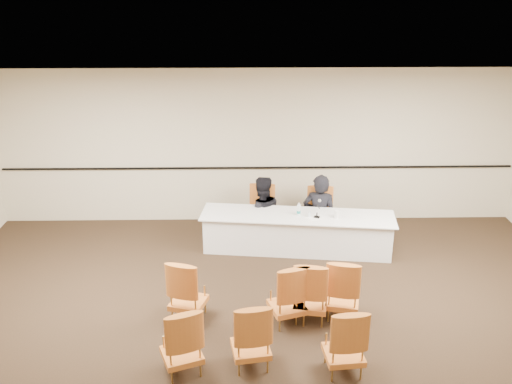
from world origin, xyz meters
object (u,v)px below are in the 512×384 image
aud_chair_back_left (181,339)px  panelist_main_chair (320,214)px  panelist_second (261,217)px  panelist_main (319,219)px  panel_table (297,232)px  microphone (317,210)px  panelist_second_chair (261,212)px  coffee_cup (337,215)px  water_bottle (299,209)px  aud_chair_back_mid (251,334)px  aud_chair_front_mid (287,293)px  aud_chair_extra (311,290)px  aud_chair_back_right (344,339)px  aud_chair_front_right (343,288)px  drinking_glass (309,214)px  aud_chair_front_left (188,289)px

aud_chair_back_left → panelist_main_chair: bearing=39.1°
panelist_second → aud_chair_back_left: bearing=64.0°
panelist_main → panelist_main_chair: size_ratio=1.82×
panel_table → microphone: 0.59m
microphone → panelist_second_chair: bearing=163.7°
panel_table → aud_chair_back_left: 3.68m
panel_table → coffee_cup: 0.79m
coffee_cup → aud_chair_back_left: 3.92m
panelist_second_chair → water_bottle: size_ratio=4.17×
panelist_main_chair → aud_chair_back_mid: same height
aud_chair_front_mid → aud_chair_back_mid: 1.07m
aud_chair_back_left → aud_chair_extra: bearing=12.1°
panelist_main_chair → aud_chair_back_right: same height
panel_table → panelist_main_chair: panelist_main_chair is taller
panelist_main_chair → panelist_main: bearing=0.0°
microphone → water_bottle: bearing=-177.9°
coffee_cup → aud_chair_front_right: aud_chair_front_right is taller
panelist_second → drinking_glass: (0.81, -0.68, 0.35)m
panel_table → aud_chair_extra: (0.01, -2.15, 0.14)m
drinking_glass → aud_chair_front_mid: bearing=-103.8°
water_bottle → drinking_glass: 0.21m
panelist_main_chair → aud_chair_back_right: 3.76m
panelist_main_chair → panelist_second: (-1.07, 0.13, -0.11)m
panel_table → microphone: bearing=-12.3°
panelist_main_chair → drinking_glass: (-0.25, -0.55, 0.25)m
panelist_second_chair → aud_chair_back_left: (-1.08, -3.86, 0.00)m
aud_chair_front_right → panelist_main_chair: bearing=103.1°
microphone → drinking_glass: size_ratio=2.90×
panelist_second_chair → aud_chair_extra: 2.82m
drinking_glass → aud_chair_back_right: size_ratio=0.11×
panelist_main_chair → aud_chair_back_left: size_ratio=1.00×
panelist_main → aud_chair_back_mid: bearing=88.1°
aud_chair_extra → aud_chair_back_mid: bearing=-119.9°
panelist_main → panelist_second_chair: bearing=10.9°
microphone → aud_chair_front_mid: bearing=-86.4°
water_bottle → aud_chair_front_mid: (-0.34, -2.21, -0.31)m
microphone → aud_chair_back_mid: size_ratio=0.31×
microphone → aud_chair_front_right: microphone is taller
aud_chair_front_right → aud_chair_back_mid: bearing=-128.6°
panelist_main → aud_chair_back_mid: size_ratio=1.82×
panelist_main_chair → aud_chair_front_right: same height
microphone → aud_chair_extra: 2.09m
aud_chair_back_left → aud_chair_front_mid: bearing=16.2°
microphone → aud_chair_back_right: (-0.03, -3.18, -0.34)m
panelist_second → microphone: bearing=132.6°
coffee_cup → aud_chair_front_mid: bearing=-115.5°
aud_chair_front_left → aud_chair_extra: 1.74m
panelist_second → water_bottle: 0.97m
aud_chair_front_right → aud_chair_back_right: same height
coffee_cup → aud_chair_front_left: size_ratio=0.14×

